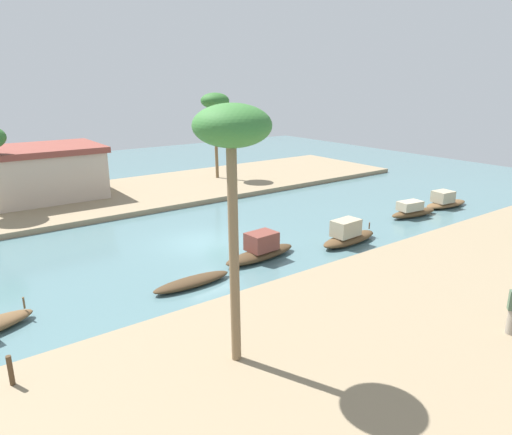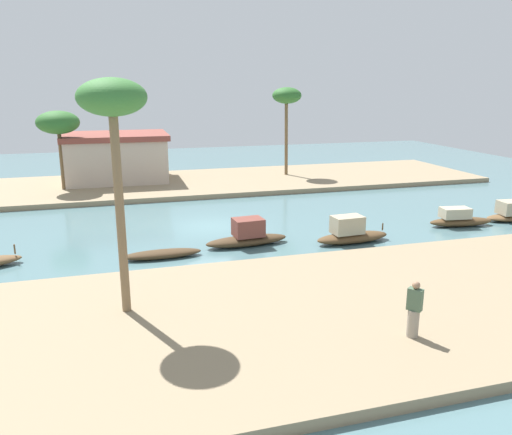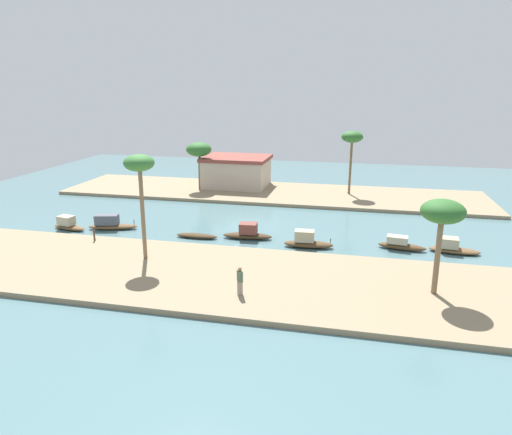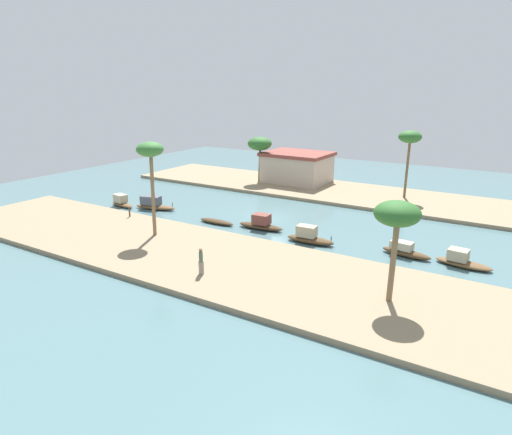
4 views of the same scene
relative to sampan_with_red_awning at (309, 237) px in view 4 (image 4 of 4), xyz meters
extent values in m
plane|color=slate|center=(-6.06, 4.79, -0.49)|extent=(71.91, 71.91, 0.00)
cube|color=#937F60|center=(-6.06, -7.23, -0.32)|extent=(47.88, 10.62, 0.34)
cube|color=#937F60|center=(-6.06, 16.80, -0.32)|extent=(47.88, 10.62, 0.34)
ellipsoid|color=brown|center=(0.11, 0.01, -0.24)|extent=(3.90, 1.39, 0.51)
cube|color=tan|center=(-0.22, -0.01, 0.44)|extent=(1.55, 1.03, 0.86)
cylinder|color=brown|center=(1.80, 0.11, 0.15)|extent=(0.07, 0.07, 0.37)
ellipsoid|color=brown|center=(11.00, 1.19, -0.29)|extent=(3.76, 1.59, 0.40)
cube|color=tan|center=(10.59, 1.23, 0.28)|extent=(1.37, 1.17, 0.76)
ellipsoid|color=#47331E|center=(-9.15, 0.26, -0.30)|extent=(3.53, 0.92, 0.37)
ellipsoid|color=brown|center=(-17.16, 0.93, -0.26)|extent=(4.39, 2.09, 0.45)
cube|color=#4C515B|center=(-17.62, 0.82, 0.39)|extent=(2.13, 1.37, 0.85)
cylinder|color=brown|center=(-15.35, 1.39, 0.14)|extent=(0.07, 0.07, 0.44)
ellipsoid|color=brown|center=(7.19, 1.08, -0.25)|extent=(3.67, 1.42, 0.48)
cube|color=tan|center=(6.82, 1.13, 0.27)|extent=(1.64, 1.09, 0.56)
ellipsoid|color=#47331E|center=(-5.02, 0.99, -0.25)|extent=(4.16, 1.40, 0.48)
cube|color=brown|center=(-4.95, 1.00, 0.41)|extent=(1.48, 1.15, 0.85)
ellipsoid|color=brown|center=(-20.82, -0.01, -0.28)|extent=(3.40, 1.61, 0.41)
cube|color=tan|center=(-21.10, 0.04, 0.31)|extent=(1.51, 1.15, 0.79)
cylinder|color=gray|center=(-2.88, -9.79, 0.27)|extent=(0.47, 0.47, 0.84)
cube|color=#4C664C|center=(-2.88, -9.79, 1.02)|extent=(0.43, 0.47, 0.66)
sphere|color=#9E7556|center=(-2.88, -9.79, 1.47)|extent=(0.23, 0.23, 0.23)
cylinder|color=#4C3823|center=(-16.49, -3.05, 0.29)|extent=(0.14, 0.14, 0.88)
cylinder|color=#7F6647|center=(-10.89, -5.58, 3.06)|extent=(0.28, 0.40, 6.42)
ellipsoid|color=#387533|center=(-10.89, -5.58, 6.68)|extent=(2.07, 2.07, 1.14)
cylinder|color=#7F6647|center=(8.30, -6.99, 2.10)|extent=(0.32, 0.63, 4.51)
ellipsoid|color=#2D6628|center=(8.30, -6.99, 4.85)|extent=(2.48, 2.48, 1.36)
cylinder|color=brown|center=(2.81, 17.62, 2.81)|extent=(0.26, 0.48, 5.91)
ellipsoid|color=#2D6628|center=(2.81, 17.62, 6.23)|extent=(2.34, 2.34, 1.29)
cylinder|color=brown|center=(-14.42, 16.21, 1.90)|extent=(0.26, 0.56, 4.11)
ellipsoid|color=#2D6628|center=(-14.42, 16.21, 4.53)|extent=(2.91, 2.91, 1.60)
cube|color=#C6B29E|center=(-10.63, 18.82, 1.45)|extent=(7.38, 5.88, 3.20)
cube|color=brown|center=(-10.63, 18.82, 3.25)|extent=(7.82, 6.23, 0.41)
camera|label=1|loc=(-17.54, -15.63, 7.78)|focal=32.41mm
camera|label=2|loc=(-11.03, -21.44, 7.01)|focal=35.32mm
camera|label=3|loc=(3.26, -33.22, 11.74)|focal=31.68mm
camera|label=4|loc=(14.09, -30.53, 11.45)|focal=31.79mm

